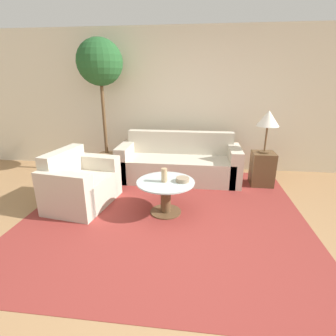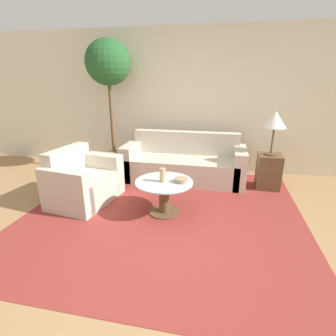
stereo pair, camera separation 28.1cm
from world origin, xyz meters
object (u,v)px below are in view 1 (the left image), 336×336
object	(u,v)px
sofa_main	(179,164)
armchair	(79,185)
coffee_table	(166,193)
potted_plant	(100,70)
vase	(164,175)
table_lamp	(268,119)
bowl	(183,180)

from	to	relation	value
sofa_main	armchair	distance (m)	1.78
coffee_table	potted_plant	xyz separation A→B (m)	(-1.32, 1.48, 1.56)
sofa_main	vase	world-z (taller)	sofa_main
sofa_main	coffee_table	bearing A→B (deg)	-93.12
sofa_main	table_lamp	world-z (taller)	table_lamp
sofa_main	potted_plant	bearing A→B (deg)	172.55
coffee_table	potted_plant	size ratio (longest dim) A/B	0.32
armchair	coffee_table	bearing A→B (deg)	-86.99
table_lamp	potted_plant	distance (m)	2.91
potted_plant	vase	world-z (taller)	potted_plant
armchair	coffee_table	xyz separation A→B (m)	(1.26, -0.12, 0.01)
armchair	bowl	world-z (taller)	armchair
armchair	potted_plant	distance (m)	2.08
table_lamp	vase	world-z (taller)	table_lamp
vase	bowl	size ratio (longest dim) A/B	1.05
coffee_table	table_lamp	size ratio (longest dim) A/B	1.11
coffee_table	vase	bearing A→B (deg)	-143.85
table_lamp	bowl	size ratio (longest dim) A/B	3.92
table_lamp	potted_plant	size ratio (longest dim) A/B	0.29
potted_plant	bowl	xyz separation A→B (m)	(1.54, -1.46, -1.37)
vase	bowl	xyz separation A→B (m)	(0.23, 0.03, -0.06)
armchair	table_lamp	size ratio (longest dim) A/B	1.60
bowl	potted_plant	bearing A→B (deg)	136.45
potted_plant	armchair	bearing A→B (deg)	-87.28
armchair	table_lamp	bearing A→B (deg)	-60.44
armchair	vase	world-z (taller)	armchair
armchair	table_lamp	distance (m)	3.04
coffee_table	armchair	bearing A→B (deg)	174.53
armchair	vase	xyz separation A→B (m)	(1.24, -0.13, 0.26)
sofa_main	coffee_table	distance (m)	1.31
armchair	sofa_main	bearing A→B (deg)	-39.81
sofa_main	bowl	distance (m)	1.31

